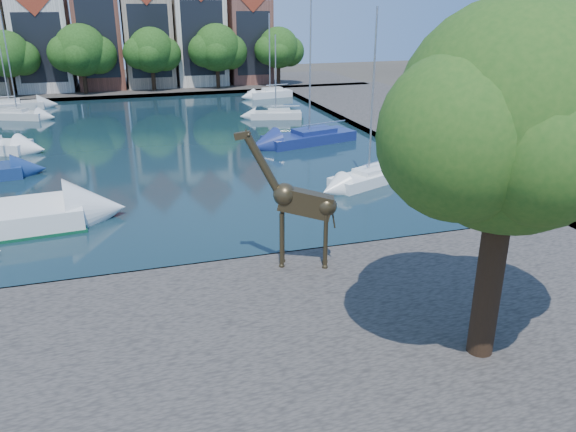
% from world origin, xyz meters
% --- Properties ---
extents(ground, '(160.00, 160.00, 0.00)m').
position_xyz_m(ground, '(0.00, 0.00, 0.00)').
color(ground, '#38332B').
rests_on(ground, ground).
extents(water_basin, '(38.00, 50.00, 0.08)m').
position_xyz_m(water_basin, '(0.00, 24.00, 0.04)').
color(water_basin, black).
rests_on(water_basin, ground).
extents(near_quay, '(50.00, 14.00, 0.50)m').
position_xyz_m(near_quay, '(0.00, -7.00, 0.25)').
color(near_quay, '#4D4843').
rests_on(near_quay, ground).
extents(far_quay, '(60.00, 16.00, 0.50)m').
position_xyz_m(far_quay, '(0.00, 56.00, 0.25)').
color(far_quay, '#4D4843').
rests_on(far_quay, ground).
extents(right_quay, '(14.00, 52.00, 0.50)m').
position_xyz_m(right_quay, '(25.00, 24.00, 0.25)').
color(right_quay, '#4D4843').
rests_on(right_quay, ground).
extents(plane_tree, '(8.32, 6.40, 10.62)m').
position_xyz_m(plane_tree, '(7.62, -9.01, 7.67)').
color(plane_tree, '#332114').
rests_on(plane_tree, near_quay).
extents(townhouse_west_inner, '(6.43, 9.18, 15.15)m').
position_xyz_m(townhouse_west_inner, '(-10.50, 55.99, 7.35)').
color(townhouse_west_inner, silver).
rests_on(townhouse_west_inner, far_quay).
extents(townhouse_center, '(5.44, 9.18, 16.93)m').
position_xyz_m(townhouse_center, '(-4.00, 55.99, 8.36)').
color(townhouse_center, brown).
rests_on(townhouse_center, far_quay).
extents(townhouse_east_inner, '(5.94, 9.18, 15.79)m').
position_xyz_m(townhouse_east_inner, '(2.00, 55.99, 7.73)').
color(townhouse_east_inner, tan).
rests_on(townhouse_east_inner, far_quay).
extents(townhouse_east_mid, '(6.43, 9.18, 16.65)m').
position_xyz_m(townhouse_east_mid, '(8.50, 55.99, 8.10)').
color(townhouse_east_mid, beige).
rests_on(townhouse_east_mid, far_quay).
extents(townhouse_east_end, '(5.44, 9.18, 14.43)m').
position_xyz_m(townhouse_east_end, '(15.00, 55.99, 7.11)').
color(townhouse_east_end, brown).
rests_on(townhouse_east_end, far_quay).
extents(far_tree_west, '(6.76, 5.20, 7.36)m').
position_xyz_m(far_tree_west, '(-13.91, 50.49, 5.08)').
color(far_tree_west, '#332114').
rests_on(far_tree_west, far_quay).
extents(far_tree_mid_west, '(7.80, 6.00, 8.00)m').
position_xyz_m(far_tree_mid_west, '(-5.89, 50.49, 5.29)').
color(far_tree_mid_west, '#332114').
rests_on(far_tree_mid_west, far_quay).
extents(far_tree_mid_east, '(7.02, 5.40, 7.52)m').
position_xyz_m(far_tree_mid_east, '(2.10, 50.49, 5.13)').
color(far_tree_mid_east, '#332114').
rests_on(far_tree_mid_east, far_quay).
extents(far_tree_east, '(7.54, 5.80, 7.84)m').
position_xyz_m(far_tree_east, '(10.11, 50.49, 5.24)').
color(far_tree_east, '#332114').
rests_on(far_tree_east, far_quay).
extents(far_tree_far_east, '(6.76, 5.20, 7.36)m').
position_xyz_m(far_tree_far_east, '(18.09, 50.49, 5.08)').
color(far_tree_far_east, '#332114').
rests_on(far_tree_far_east, far_quay).
extents(giraffe_statue, '(3.85, 1.75, 5.67)m').
position_xyz_m(giraffe_statue, '(3.90, -1.39, 3.29)').
color(giraffe_statue, '#3A301D').
rests_on(giraffe_statue, near_quay).
extents(sailboat_left_d, '(5.60, 3.83, 9.99)m').
position_xyz_m(sailboat_left_d, '(-12.00, 38.27, 0.63)').
color(sailboat_left_d, beige).
rests_on(sailboat_left_d, water_basin).
extents(sailboat_left_e, '(6.85, 3.09, 9.29)m').
position_xyz_m(sailboat_left_e, '(-13.50, 44.00, 0.64)').
color(sailboat_left_e, silver).
rests_on(sailboat_left_e, water_basin).
extents(sailboat_right_a, '(5.75, 3.90, 10.51)m').
position_xyz_m(sailboat_right_a, '(12.00, 9.20, 0.63)').
color(sailboat_right_a, white).
rests_on(sailboat_right_a, water_basin).
extents(sailboat_right_b, '(8.05, 4.53, 10.96)m').
position_xyz_m(sailboat_right_b, '(12.00, 20.64, 0.67)').
color(sailboat_right_b, navy).
rests_on(sailboat_right_b, water_basin).
extents(sailboat_right_c, '(5.19, 2.83, 7.86)m').
position_xyz_m(sailboat_right_c, '(12.17, 31.16, 0.58)').
color(sailboat_right_c, silver).
rests_on(sailboat_right_c, water_basin).
extents(sailboat_right_d, '(5.39, 2.68, 9.49)m').
position_xyz_m(sailboat_right_d, '(15.00, 43.77, 0.69)').
color(sailboat_right_d, white).
rests_on(sailboat_right_d, water_basin).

